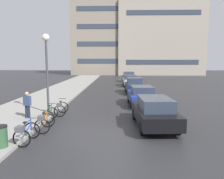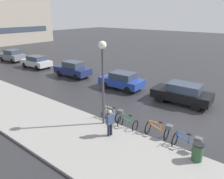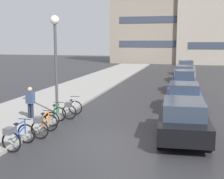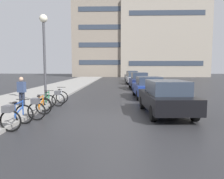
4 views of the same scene
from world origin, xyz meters
The scene contains 14 objects.
ground_plane centered at (0.00, 0.00, 0.00)m, with size 140.00×140.00×0.00m, color #28282B.
sidewalk_kerb centered at (-6.00, 10.00, 0.07)m, with size 4.80×60.00×0.14m, color gray.
bicycle_nearest centered at (-3.43, -1.36, 0.50)m, with size 0.75×1.35×0.97m.
bicycle_second centered at (-3.20, 0.28, 0.50)m, with size 0.84×1.45×0.98m.
bicycle_third centered at (-3.50, 2.19, 0.39)m, with size 0.77×1.12×0.96m.
bicycle_farthest centered at (-3.21, 3.47, 0.49)m, with size 0.81×1.41×0.99m.
car_black centered at (2.32, 1.23, 0.80)m, with size 2.11×4.44×1.57m.
car_blue centered at (2.26, 6.81, 0.78)m, with size 2.05×3.99×1.51m.
car_navy centered at (2.17, 13.26, 0.82)m, with size 1.91×4.21×1.67m.
car_silver centered at (2.10, 19.94, 0.77)m, with size 2.07×4.17×1.50m.
car_grey centered at (2.18, 25.98, 0.83)m, with size 2.21×3.97×1.65m.
pedestrian centered at (-4.90, 2.40, 0.94)m, with size 0.44×0.32×1.66m.
streetlamp centered at (-4.05, 3.59, 3.60)m, with size 0.45×0.45×5.09m.
building_facade_main centered at (-1.36, 45.92, 9.39)m, with size 19.00×7.74×18.79m.
Camera 3 is at (2.40, -11.00, 3.83)m, focal length 50.00 mm.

